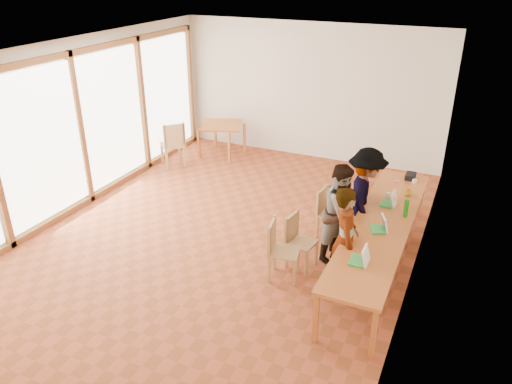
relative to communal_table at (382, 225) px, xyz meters
The scene contains 25 objects.
ground 2.60m from the communal_table, behind, with size 8.00×8.00×0.00m, color #9F4526.
wall_back 4.75m from the communal_table, 122.25° to the left, with size 6.00×0.10×3.00m, color beige.
wall_front 4.82m from the communal_table, 121.77° to the right, with size 6.00×0.10×3.00m, color beige.
wall_right 0.94m from the communal_table, ahead, with size 0.10×8.00×3.00m, color beige.
window_wall 5.52m from the communal_table, behind, with size 0.10×8.00×3.00m, color white.
ceiling 3.41m from the communal_table, behind, with size 6.00×8.00×0.04m, color white.
communal_table is the anchor object (origin of this frame).
side_table 5.35m from the communal_table, 143.79° to the left, with size 0.90×0.90×0.75m.
chair_near 1.54m from the communal_table, 145.81° to the right, with size 0.49×0.49×0.47m.
chair_mid 1.24m from the communal_table, 158.53° to the right, with size 0.43×0.43×0.44m.
chair_far 1.21m from the communal_table, 148.86° to the left, with size 0.41×0.41×0.43m.
chair_empty 1.19m from the communal_table, 129.66° to the left, with size 0.57×0.57×0.50m.
chair_spare 5.34m from the communal_table, 157.17° to the left, with size 0.67×0.67×0.54m.
person_near 0.80m from the communal_table, 116.74° to the right, with size 0.56×0.37×1.53m, color gray.
person_mid 0.62m from the communal_table, behind, with size 0.74×0.58×1.52m, color gray.
person_far 0.71m from the communal_table, 124.38° to the left, with size 1.05×0.60×1.62m, color gray.
laptop_near 1.16m from the communal_table, 91.27° to the right, with size 0.23×0.27×0.23m.
laptop_mid 0.26m from the communal_table, 84.27° to the right, with size 0.30×0.32×0.22m.
laptop_far 0.62m from the communal_table, 90.41° to the left, with size 0.24×0.28×0.23m.
yellow_mug 1.10m from the communal_table, 79.80° to the left, with size 0.12×0.12×0.09m, color gold.
green_bottle 0.46m from the communal_table, 50.67° to the left, with size 0.07×0.07×0.28m, color #167F18.
clear_glass 0.86m from the communal_table, 96.06° to the left, with size 0.07×0.07×0.09m, color silver.
condiment_cup 1.64m from the communal_table, 82.64° to the left, with size 0.08×0.08×0.06m, color white.
pink_phone 1.56m from the communal_table, 92.81° to the left, with size 0.05×0.10×0.01m, color #EF3E9B.
black_pouch 1.79m from the communal_table, 86.38° to the left, with size 0.16×0.26×0.09m, color black.
Camera 1 is at (3.46, -6.46, 4.22)m, focal length 35.00 mm.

